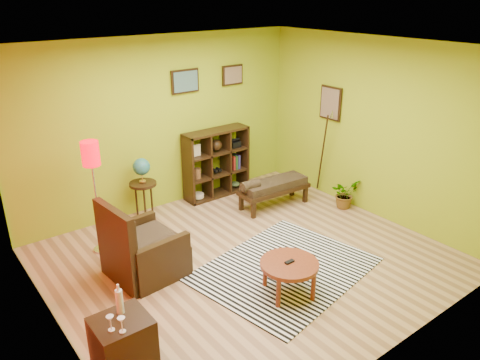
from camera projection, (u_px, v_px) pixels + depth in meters
ground at (248, 259)px, 6.40m from camera, size 5.00×5.00×0.00m
room_shell at (243, 133)px, 5.68m from camera, size 5.04×4.54×2.82m
zebra_rug at (285, 269)px, 6.16m from camera, size 2.49×2.10×0.01m
coffee_table at (289, 267)px, 5.55m from camera, size 0.70×0.70×0.45m
armchair at (141, 253)px, 5.94m from camera, size 0.94×0.95×1.05m
side_cabinet at (123, 346)px, 4.41m from camera, size 0.52×0.47×0.92m
floor_lamp at (92, 164)px, 6.13m from camera, size 0.24×0.24×1.61m
globe_table at (142, 174)px, 7.21m from camera, size 0.42×0.42×1.03m
cube_shelf at (217, 163)px, 8.18m from camera, size 1.20×0.35×1.20m
bench at (272, 186)px, 7.80m from camera, size 1.28×0.52×0.57m
potted_plant at (344, 197)px, 7.85m from camera, size 0.46×0.50×0.39m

